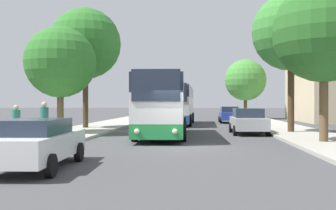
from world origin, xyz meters
TOP-DOWN VIEW (x-y plane):
  - ground_plane at (0.00, 0.00)m, footprint 300.00×300.00m
  - sidewalk_left at (-7.00, 0.00)m, footprint 4.00×120.00m
  - bus_front at (-1.32, 5.51)m, footprint 3.01×10.52m
  - bus_middle at (-1.22, 18.66)m, footprint 3.00×11.34m
  - parked_car_left_curb at (-3.94, -5.97)m, footprint 2.11×4.67m
  - parked_car_right_near at (3.86, 7.70)m, footprint 2.17×4.43m
  - parked_car_right_far at (3.77, 22.06)m, footprint 2.03×4.67m
  - pedestrian_waiting_near at (-5.94, -0.47)m, footprint 0.36×0.36m
  - pedestrian_walking_back at (-7.30, -0.30)m, footprint 0.36×0.36m
  - tree_left_near at (-7.72, 6.40)m, footprint 4.37×4.37m
  - tree_left_far at (-7.53, 11.12)m, footprint 5.19×5.19m
  - tree_right_near at (6.59, 1.64)m, footprint 4.70×4.70m
  - tree_right_mid at (6.47, 31.84)m, footprint 5.10×5.10m
  - tree_right_far at (6.53, 7.94)m, footprint 4.86×4.86m

SIDE VIEW (x-z plane):
  - ground_plane at x=0.00m, z-range 0.00..0.00m
  - sidewalk_left at x=-7.00m, z-range 0.00..0.15m
  - parked_car_left_curb at x=-3.94m, z-range 0.04..1.50m
  - parked_car_right_near at x=3.86m, z-range 0.02..1.62m
  - parked_car_right_far at x=3.77m, z-range 0.03..1.63m
  - pedestrian_walking_back at x=-7.30m, z-range 0.16..1.85m
  - pedestrian_waiting_near at x=-5.94m, z-range 0.16..2.00m
  - bus_front at x=-1.32m, z-range 0.11..3.59m
  - bus_middle at x=-1.22m, z-range 0.12..3.63m
  - tree_left_near at x=-7.72m, z-range 1.20..7.69m
  - tree_right_mid at x=6.47m, z-range 1.19..8.40m
  - tree_right_near at x=6.59m, z-range 1.51..8.95m
  - tree_left_far at x=-7.53m, z-range 1.92..10.68m
  - tree_right_far at x=6.53m, z-range 2.04..10.72m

